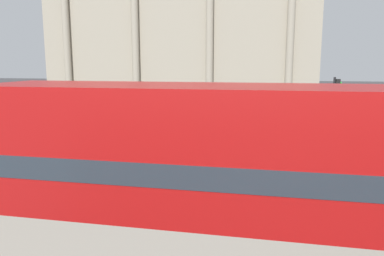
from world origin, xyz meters
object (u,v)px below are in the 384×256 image
Objects in this scene: double_decker_bus at (235,176)px; pedestrian_yellow at (221,131)px; pedestrian_blue at (165,138)px; car_maroon at (323,128)px; plaza_building_left at (182,24)px; traffic_light_mid at (335,103)px; traffic_light_near at (145,132)px.

pedestrian_yellow is at bearing 102.00° from double_decker_bus.
car_maroon is at bearing -7.48° from pedestrian_blue.
traffic_light_mid is (15.32, -30.34, -7.30)m from plaza_building_left.
traffic_light_near reaches higher than pedestrian_yellow.
double_decker_bus is 16.57m from car_maroon.
traffic_light_near is 7.48m from pedestrian_yellow.
pedestrian_yellow is at bearing 75.70° from traffic_light_near.
traffic_light_mid is 6.16m from pedestrian_yellow.
pedestrian_yellow is (1.82, 7.16, -1.15)m from traffic_light_near.
double_decker_bus is at bearing 121.50° from car_maroon.
traffic_light_near is at bearing -78.82° from plaza_building_left.
traffic_light_mid is at bearing -63.21° from plaza_building_left.
pedestrian_yellow is at bearing -168.47° from traffic_light_mid.
traffic_light_mid reaches higher than car_maroon.
car_maroon is 2.39× the size of pedestrian_yellow.
traffic_light_near reaches higher than car_maroon.
traffic_light_near is 13.41m from car_maroon.
traffic_light_near is 1.85× the size of pedestrian_blue.
traffic_light_mid is at bearing 90.94° from pedestrian_yellow.
plaza_building_left reaches higher than traffic_light_near.
traffic_light_mid is (7.67, 8.35, 0.36)m from traffic_light_near.
traffic_light_mid is (4.03, 13.37, 0.21)m from double_decker_bus.
plaza_building_left is 34.76m from traffic_light_mid.
plaza_building_left is 8.52× the size of car_maroon.
pedestrian_blue is at bearing -154.96° from traffic_light_mid.
pedestrian_yellow is at bearing 79.12° from car_maroon.
car_maroon is at bearing 55.62° from traffic_light_near.
double_decker_bus reaches higher than car_maroon.
pedestrian_blue is (-0.54, 4.51, -1.14)m from traffic_light_near.
pedestrian_blue reaches higher than car_maroon.
traffic_light_mid is 0.92× the size of car_maroon.
pedestrian_yellow is (2.36, 2.64, -0.01)m from pedestrian_blue.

